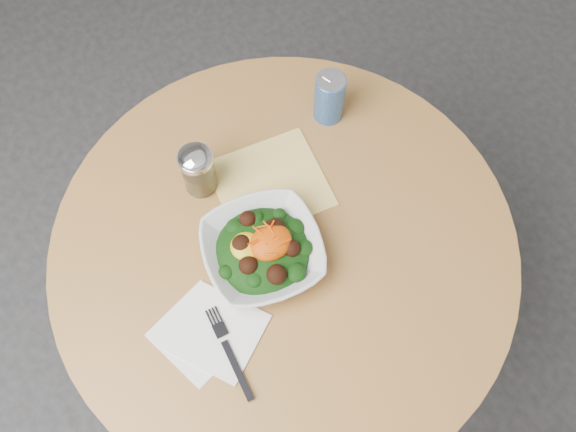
# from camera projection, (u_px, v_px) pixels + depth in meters

# --- Properties ---
(ground) EXTENTS (6.00, 6.00, 0.00)m
(ground) POSITION_uv_depth(u_px,v_px,m) (285.00, 341.00, 1.91)
(ground) COLOR #2B2B2D
(ground) RESTS_ON ground
(table) EXTENTS (0.90, 0.90, 0.75)m
(table) POSITION_uv_depth(u_px,v_px,m) (284.00, 279.00, 1.41)
(table) COLOR black
(table) RESTS_ON ground
(cloth_napkin) EXTENTS (0.24, 0.23, 0.00)m
(cloth_napkin) POSITION_uv_depth(u_px,v_px,m) (270.00, 184.00, 1.28)
(cloth_napkin) COLOR yellow
(cloth_napkin) RESTS_ON table
(paper_napkins) EXTENTS (0.21, 0.20, 0.00)m
(paper_napkins) POSITION_uv_depth(u_px,v_px,m) (210.00, 333.00, 1.15)
(paper_napkins) COLOR white
(paper_napkins) RESTS_ON table
(salad_bowl) EXTENTS (0.27, 0.27, 0.08)m
(salad_bowl) POSITION_uv_depth(u_px,v_px,m) (263.00, 250.00, 1.19)
(salad_bowl) COLOR silver
(salad_bowl) RESTS_ON table
(fork) EXTENTS (0.04, 0.18, 0.00)m
(fork) POSITION_uv_depth(u_px,v_px,m) (229.00, 350.00, 1.14)
(fork) COLOR black
(fork) RESTS_ON table
(spice_shaker) EXTENTS (0.07, 0.07, 0.12)m
(spice_shaker) POSITION_uv_depth(u_px,v_px,m) (198.00, 170.00, 1.23)
(spice_shaker) COLOR silver
(spice_shaker) RESTS_ON table
(beverage_can) EXTENTS (0.06, 0.06, 0.12)m
(beverage_can) POSITION_uv_depth(u_px,v_px,m) (329.00, 97.00, 1.30)
(beverage_can) COLOR #0D3395
(beverage_can) RESTS_ON table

